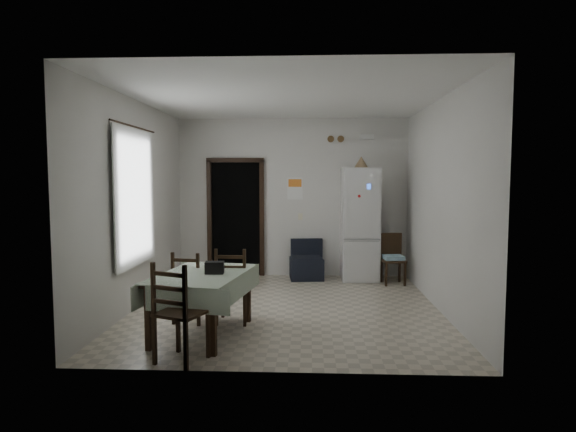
% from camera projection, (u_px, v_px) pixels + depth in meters
% --- Properties ---
extents(ground, '(4.50, 4.50, 0.00)m').
position_uv_depth(ground, '(286.00, 308.00, 6.74)').
color(ground, '#BDB29B').
rests_on(ground, ground).
extents(ceiling, '(4.20, 4.50, 0.02)m').
position_uv_depth(ceiling, '(286.00, 98.00, 6.51)').
color(ceiling, white).
rests_on(ceiling, ground).
extents(wall_back, '(4.20, 0.02, 2.90)m').
position_uv_depth(wall_back, '(292.00, 198.00, 8.87)').
color(wall_back, silver).
rests_on(wall_back, ground).
extents(wall_front, '(4.20, 0.02, 2.90)m').
position_uv_depth(wall_front, '(274.00, 218.00, 4.39)').
color(wall_front, silver).
rests_on(wall_front, ground).
extents(wall_left, '(0.02, 4.50, 2.90)m').
position_uv_depth(wall_left, '(137.00, 204.00, 6.72)').
color(wall_left, silver).
rests_on(wall_left, ground).
extents(wall_right, '(0.02, 4.50, 2.90)m').
position_uv_depth(wall_right, '(441.00, 205.00, 6.53)').
color(wall_right, silver).
rests_on(wall_right, ground).
extents(doorway, '(1.06, 0.52, 2.22)m').
position_uv_depth(doorway, '(238.00, 218.00, 9.15)').
color(doorway, black).
rests_on(doorway, ground).
extents(window_recess, '(0.10, 1.20, 1.60)m').
position_uv_depth(window_recess, '(127.00, 198.00, 6.52)').
color(window_recess, silver).
rests_on(window_recess, ground).
extents(curtain, '(0.02, 1.45, 1.85)m').
position_uv_depth(curtain, '(135.00, 198.00, 6.51)').
color(curtain, white).
rests_on(curtain, ground).
extents(curtain_rod, '(0.02, 1.60, 0.02)m').
position_uv_depth(curtain_rod, '(134.00, 127.00, 6.44)').
color(curtain_rod, black).
rests_on(curtain_rod, ground).
extents(calendar, '(0.28, 0.02, 0.40)m').
position_uv_depth(calendar, '(295.00, 188.00, 8.84)').
color(calendar, white).
rests_on(calendar, ground).
extents(calendar_image, '(0.24, 0.01, 0.14)m').
position_uv_depth(calendar_image, '(295.00, 183.00, 8.83)').
color(calendar_image, orange).
rests_on(calendar_image, ground).
extents(light_switch, '(0.08, 0.02, 0.12)m').
position_uv_depth(light_switch, '(300.00, 217.00, 8.88)').
color(light_switch, beige).
rests_on(light_switch, ground).
extents(vent_left, '(0.12, 0.03, 0.12)m').
position_uv_depth(vent_left, '(331.00, 139.00, 8.73)').
color(vent_left, brown).
rests_on(vent_left, ground).
extents(vent_right, '(0.12, 0.03, 0.12)m').
position_uv_depth(vent_right, '(341.00, 139.00, 8.73)').
color(vent_right, brown).
rests_on(vent_right, ground).
extents(emergency_light, '(0.25, 0.07, 0.09)m').
position_uv_depth(emergency_light, '(367.00, 137.00, 8.68)').
color(emergency_light, white).
rests_on(emergency_light, ground).
extents(fridge, '(0.66, 0.66, 1.99)m').
position_uv_depth(fridge, '(360.00, 224.00, 8.53)').
color(fridge, silver).
rests_on(fridge, ground).
extents(tan_cone, '(0.27, 0.27, 0.20)m').
position_uv_depth(tan_cone, '(361.00, 162.00, 8.44)').
color(tan_cone, tan).
rests_on(tan_cone, fridge).
extents(navy_seat, '(0.64, 0.62, 0.70)m').
position_uv_depth(navy_seat, '(306.00, 260.00, 8.62)').
color(navy_seat, black).
rests_on(navy_seat, ground).
extents(corner_chair, '(0.41, 0.41, 0.86)m').
position_uv_depth(corner_chair, '(393.00, 259.00, 8.20)').
color(corner_chair, black).
rests_on(corner_chair, ground).
extents(dining_table, '(1.14, 1.53, 0.72)m').
position_uv_depth(dining_table, '(203.00, 304.00, 5.55)').
color(dining_table, '#9DAE95').
rests_on(dining_table, ground).
extents(black_bag, '(0.22, 0.14, 0.14)m').
position_uv_depth(black_bag, '(215.00, 268.00, 5.50)').
color(black_bag, black).
rests_on(black_bag, dining_table).
extents(dining_chair_far_left, '(0.45, 0.45, 0.90)m').
position_uv_depth(dining_chair_far_left, '(191.00, 286.00, 6.07)').
color(dining_chair_far_left, black).
rests_on(dining_chair_far_left, ground).
extents(dining_chair_far_right, '(0.42, 0.42, 0.95)m').
position_uv_depth(dining_chair_far_right, '(233.00, 285.00, 6.05)').
color(dining_chair_far_right, black).
rests_on(dining_chair_far_right, ground).
extents(dining_chair_near_head, '(0.56, 0.56, 1.01)m').
position_uv_depth(dining_chair_near_head, '(181.00, 311.00, 4.74)').
color(dining_chair_near_head, black).
rests_on(dining_chair_near_head, ground).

